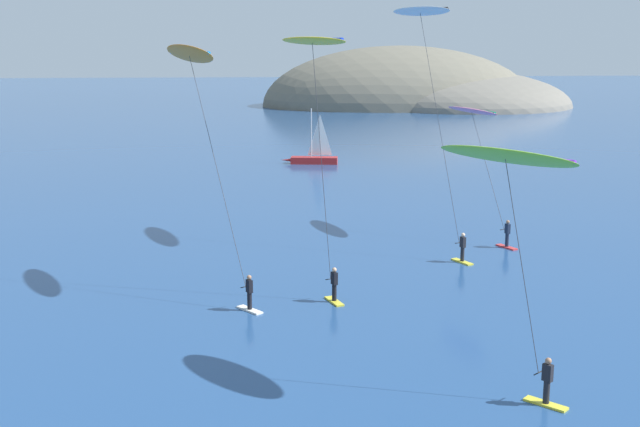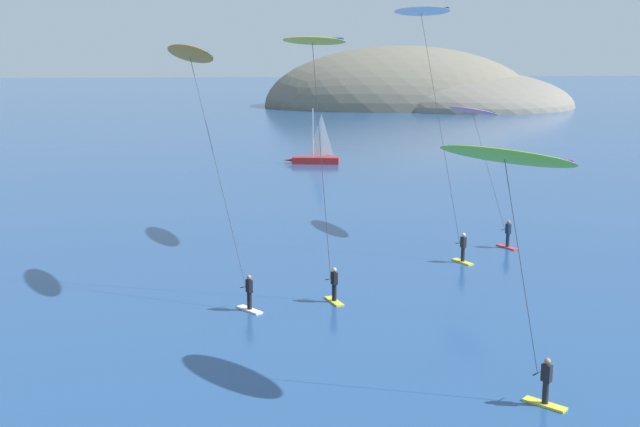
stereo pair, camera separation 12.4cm
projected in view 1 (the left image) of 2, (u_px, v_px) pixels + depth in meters
headland_island at (423, 105)px, 165.17m from camera, size 63.33×53.21×24.07m
sailboat_near at (311, 158)px, 82.93m from camera, size 5.97×2.21×5.70m
kitesurfer_yellow at (314, 62)px, 37.57m from camera, size 3.45×5.75×12.48m
kitesurfer_pink at (475, 121)px, 50.83m from camera, size 2.99×8.02×8.22m
kitesurfer_white at (423, 29)px, 46.77m from camera, size 3.70×8.63×14.30m
kitesurfer_lime at (509, 173)px, 27.07m from camera, size 4.42×5.21×8.76m
kitesurfer_orange at (194, 73)px, 39.19m from camera, size 4.96×8.34×12.14m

